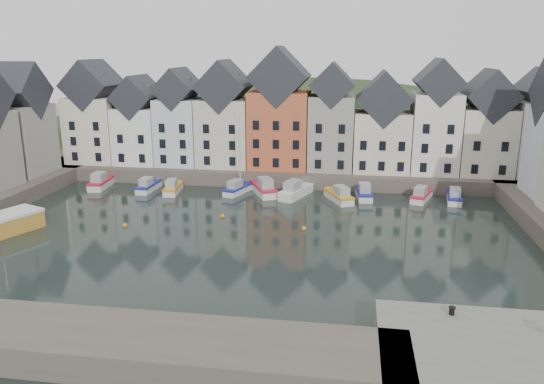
# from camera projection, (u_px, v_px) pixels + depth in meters

# --- Properties ---
(ground) EXTENTS (260.00, 260.00, 0.00)m
(ground) POSITION_uv_depth(u_px,v_px,m) (241.00, 243.00, 54.63)
(ground) COLOR black
(ground) RESTS_ON ground
(far_quay) EXTENTS (90.00, 16.00, 2.00)m
(far_quay) POSITION_uv_depth(u_px,v_px,m) (281.00, 170.00, 82.99)
(far_quay) COLOR #53483F
(far_quay) RESTS_ON ground
(near_quay) EXTENTS (18.00, 10.00, 2.00)m
(near_quay) POSITION_uv_depth(u_px,v_px,m) (529.00, 362.00, 32.06)
(near_quay) COLOR #60605E
(near_quay) RESTS_ON ground
(near_wall) EXTENTS (50.00, 6.00, 2.00)m
(near_wall) POSITION_uv_depth(u_px,v_px,m) (23.00, 337.00, 34.84)
(near_wall) COLOR #53483F
(near_wall) RESTS_ON ground
(hillside) EXTENTS (153.60, 70.40, 64.00)m
(hillside) POSITION_uv_depth(u_px,v_px,m) (297.00, 230.00, 112.74)
(hillside) COLOR #203319
(hillside) RESTS_ON ground
(far_terrace) EXTENTS (72.37, 8.16, 17.78)m
(far_terrace) POSITION_uv_depth(u_px,v_px,m) (301.00, 122.00, 78.55)
(far_terrace) COLOR beige
(far_terrace) RESTS_ON far_quay
(mooring_buoys) EXTENTS (20.50, 5.50, 0.50)m
(mooring_buoys) POSITION_uv_depth(u_px,v_px,m) (217.00, 223.00, 60.26)
(mooring_buoys) COLOR orange
(mooring_buoys) RESTS_ON ground
(boat_a) EXTENTS (2.72, 6.79, 2.54)m
(boat_a) POSITION_uv_depth(u_px,v_px,m) (101.00, 182.00, 76.31)
(boat_a) COLOR silver
(boat_a) RESTS_ON ground
(boat_b) EXTENTS (1.93, 5.77, 2.20)m
(boat_b) POSITION_uv_depth(u_px,v_px,m) (148.00, 186.00, 74.42)
(boat_b) COLOR silver
(boat_b) RESTS_ON ground
(boat_c) EXTENTS (2.43, 5.91, 2.20)m
(boat_c) POSITION_uv_depth(u_px,v_px,m) (173.00, 188.00, 73.46)
(boat_c) COLOR silver
(boat_c) RESTS_ON ground
(boat_d) EXTENTS (3.49, 6.02, 10.98)m
(boat_d) POSITION_uv_depth(u_px,v_px,m) (238.00, 188.00, 73.05)
(boat_d) COLOR silver
(boat_d) RESTS_ON ground
(boat_e) EXTENTS (4.89, 7.22, 2.67)m
(boat_e) POSITION_uv_depth(u_px,v_px,m) (264.00, 188.00, 72.65)
(boat_e) COLOR silver
(boat_e) RESTS_ON ground
(boat_f) EXTENTS (4.38, 7.16, 2.63)m
(boat_f) POSITION_uv_depth(u_px,v_px,m) (295.00, 191.00, 71.31)
(boat_f) COLOR silver
(boat_f) RESTS_ON ground
(boat_g) EXTENTS (4.32, 6.38, 2.36)m
(boat_g) POSITION_uv_depth(u_px,v_px,m) (339.00, 196.00, 69.38)
(boat_g) COLOR silver
(boat_g) RESTS_ON ground
(boat_h) EXTENTS (2.43, 6.27, 2.35)m
(boat_h) POSITION_uv_depth(u_px,v_px,m) (364.00, 193.00, 70.89)
(boat_h) COLOR silver
(boat_h) RESTS_ON ground
(boat_i) EXTENTS (3.61, 6.02, 2.21)m
(boat_i) POSITION_uv_depth(u_px,v_px,m) (421.00, 196.00, 69.68)
(boat_i) COLOR silver
(boat_i) RESTS_ON ground
(boat_j) EXTENTS (2.47, 5.90, 2.20)m
(boat_j) POSITION_uv_depth(u_px,v_px,m) (454.00, 197.00, 69.07)
(boat_j) COLOR silver
(boat_j) RESTS_ON ground
(mooring_bollard) EXTENTS (0.48, 0.48, 0.56)m
(mooring_bollard) POSITION_uv_depth(u_px,v_px,m) (452.00, 310.00, 35.64)
(mooring_bollard) COLOR black
(mooring_bollard) RESTS_ON near_quay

